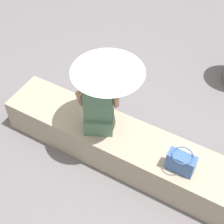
# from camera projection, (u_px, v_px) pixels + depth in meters

# --- Properties ---
(ground_plane) EXTENTS (14.00, 14.00, 0.00)m
(ground_plane) POSITION_uv_depth(u_px,v_px,m) (124.00, 158.00, 4.59)
(ground_plane) COLOR #605B5E
(stone_bench) EXTENTS (3.20, 0.62, 0.46)m
(stone_bench) POSITION_uv_depth(u_px,v_px,m) (125.00, 148.00, 4.42)
(stone_bench) COLOR gray
(stone_bench) RESTS_ON ground
(person_seated) EXTENTS (0.51, 0.40, 0.90)m
(person_seated) POSITION_uv_depth(u_px,v_px,m) (98.00, 105.00, 4.05)
(person_seated) COLOR #47664C
(person_seated) RESTS_ON stone_bench
(parasol) EXTENTS (0.78, 0.78, 1.10)m
(parasol) POSITION_uv_depth(u_px,v_px,m) (108.00, 65.00, 3.61)
(parasol) COLOR #B7B7BC
(parasol) RESTS_ON stone_bench
(handbag_black) EXTENTS (0.31, 0.23, 0.27)m
(handbag_black) POSITION_uv_depth(u_px,v_px,m) (181.00, 162.00, 3.84)
(handbag_black) COLOR #335184
(handbag_black) RESTS_ON stone_bench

